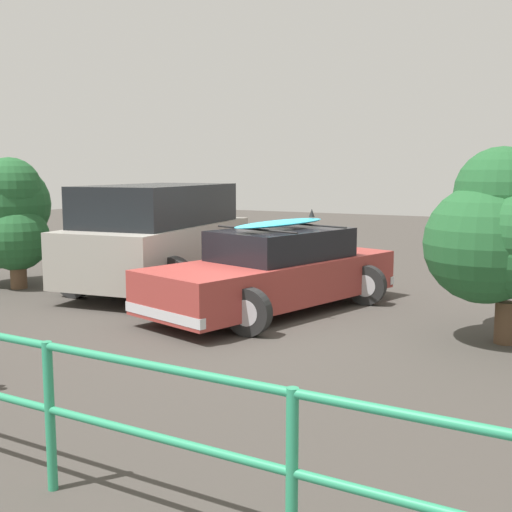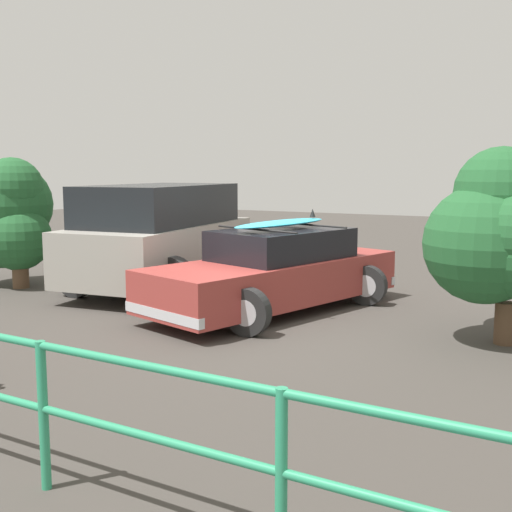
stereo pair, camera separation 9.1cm
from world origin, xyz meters
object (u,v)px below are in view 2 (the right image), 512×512
(bush_near_left, at_px, (510,225))
(bush_near_right, at_px, (9,216))
(sedan_car, at_px, (276,272))
(suv_car, at_px, (160,236))

(bush_near_left, distance_m, bush_near_right, 8.98)
(sedan_car, xyz_separation_m, bush_near_right, (5.49, 0.45, 0.73))
(bush_near_right, bearing_deg, bush_near_left, -179.46)
(suv_car, distance_m, bush_near_right, 2.98)
(sedan_car, xyz_separation_m, bush_near_left, (-3.49, 0.36, 0.91))
(suv_car, distance_m, bush_near_left, 6.33)
(suv_car, height_order, bush_near_left, bush_near_left)
(suv_car, bearing_deg, bush_near_right, 21.50)
(sedan_car, xyz_separation_m, suv_car, (2.74, -0.64, 0.38))
(sedan_car, bearing_deg, bush_near_right, 4.66)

